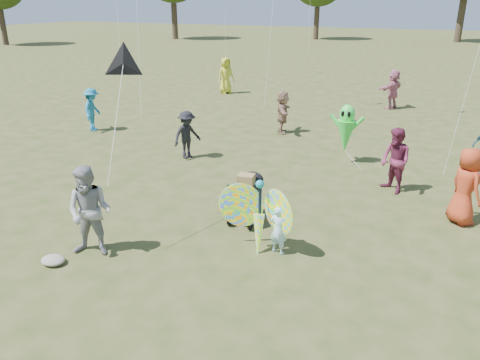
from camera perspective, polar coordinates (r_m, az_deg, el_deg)
name	(u,v)px	position (r m, az deg, el deg)	size (l,w,h in m)	color
ground	(214,265)	(8.66, -3.14, -10.26)	(160.00, 160.00, 0.00)	#51592B
child_girl	(278,230)	(8.83, 4.69, -6.08)	(0.35, 0.23, 0.97)	#AFE3F8
adult_man	(90,212)	(9.03, -17.84, -3.70)	(0.85, 0.66, 1.74)	#929397
grey_bag	(53,260)	(9.30, -21.84, -9.05)	(0.46, 0.37, 0.15)	gray
crowd_a	(466,186)	(10.94, 25.82, -0.70)	(0.82, 0.53, 1.67)	#B53A1D
crowd_b	(187,135)	(14.20, -6.48, 5.49)	(0.94, 0.54, 1.45)	black
crowd_d	(283,112)	(16.99, 5.23, 8.24)	(1.40, 0.45, 1.51)	#99715E
crowd_e	(395,161)	(12.11, 18.40, 2.24)	(0.79, 0.62, 1.63)	maroon
crowd_g	(226,76)	(24.51, -1.74, 12.61)	(0.89, 0.58, 1.81)	gold
crowd_i	(92,110)	(18.04, -17.55, 8.18)	(1.01, 0.58, 1.56)	teal
crowd_j	(393,89)	(21.97, 18.13, 10.49)	(1.59, 0.51, 1.72)	#BF6D89
jogging_stroller	(248,194)	(10.04, 0.97, -1.72)	(0.59, 1.09, 1.09)	black
butterfly_kite	(259,217)	(8.85, 2.34, -4.51)	(1.74, 0.75, 1.61)	red
delta_kite_rig	(123,64)	(9.37, -14.05, 13.50)	(0.89, 1.58, 2.39)	black
alien_kite	(346,131)	(13.96, 12.77, 5.88)	(1.12, 0.69, 1.74)	#35E344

